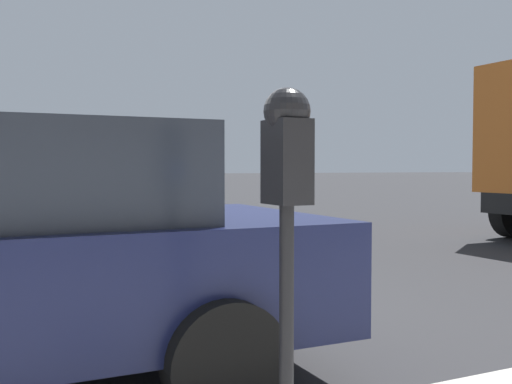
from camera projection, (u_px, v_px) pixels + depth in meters
name	position (u px, v px, depth m)	size (l,w,h in m)	color
ground_plane	(92.00, 338.00, 4.58)	(220.00, 220.00, 0.00)	#2B2B2D
parking_meter	(287.00, 175.00, 2.41)	(0.21, 0.19, 1.47)	black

